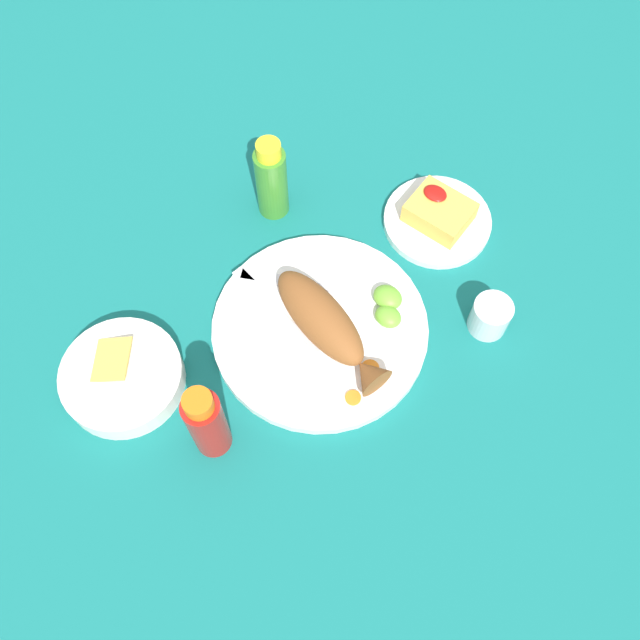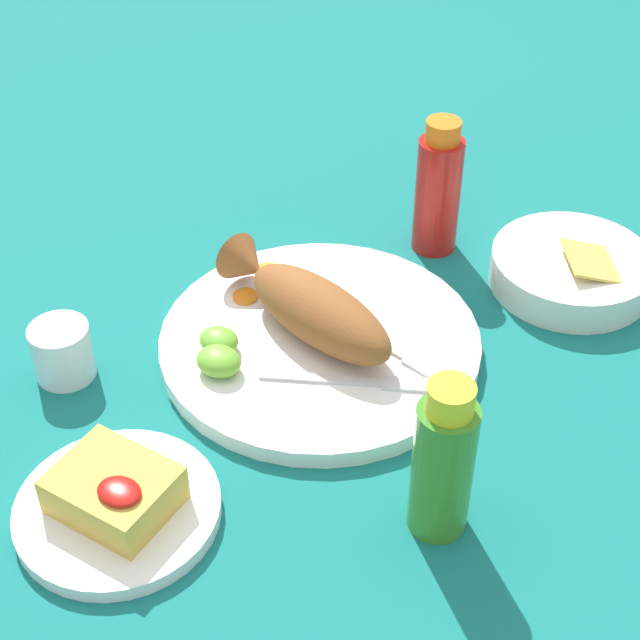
{
  "view_description": "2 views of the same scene",
  "coord_description": "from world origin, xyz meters",
  "views": [
    {
      "loc": [
        -0.28,
        0.37,
        0.95
      ],
      "look_at": [
        0.0,
        0.0,
        0.04
      ],
      "focal_mm": 40.0,
      "sensor_mm": 36.0,
      "label": 1
    },
    {
      "loc": [
        0.38,
        -0.63,
        0.64
      ],
      "look_at": [
        0.0,
        0.0,
        0.04
      ],
      "focal_mm": 55.0,
      "sensor_mm": 36.0,
      "label": 2
    }
  ],
  "objects": [
    {
      "name": "ground_plane",
      "position": [
        0.0,
        0.0,
        0.0
      ],
      "size": [
        4.0,
        4.0,
        0.0
      ],
      "primitive_type": "plane",
      "color": "#146B66"
    },
    {
      "name": "main_plate",
      "position": [
        0.0,
        0.0,
        0.01
      ],
      "size": [
        0.32,
        0.32,
        0.02
      ],
      "primitive_type": "cylinder",
      "color": "white",
      "rests_on": "ground_plane"
    },
    {
      "name": "fried_fish",
      "position": [
        -0.01,
        0.0,
        0.05
      ],
      "size": [
        0.23,
        0.12,
        0.06
      ],
      "rotation": [
        0.0,
        0.0,
        -0.27
      ],
      "color": "brown",
      "rests_on": "main_plate"
    },
    {
      "name": "fork_near",
      "position": [
        0.08,
        0.02,
        0.02
      ],
      "size": [
        0.18,
        0.05,
        0.0
      ],
      "rotation": [
        0.0,
        0.0,
        6.09
      ],
      "color": "silver",
      "rests_on": "main_plate"
    },
    {
      "name": "fork_far",
      "position": [
        0.08,
        -0.03,
        0.02
      ],
      "size": [
        0.17,
        0.09,
        0.0
      ],
      "rotation": [
        0.0,
        0.0,
        6.73
      ],
      "color": "silver",
      "rests_on": "main_plate"
    },
    {
      "name": "carrot_slice_near",
      "position": [
        -0.1,
        0.06,
        0.02
      ],
      "size": [
        0.02,
        0.02,
        0.0
      ],
      "primitive_type": "cylinder",
      "color": "orange",
      "rests_on": "main_plate"
    },
    {
      "name": "carrot_slice_mid",
      "position": [
        -0.1,
        0.01,
        0.02
      ],
      "size": [
        0.03,
        0.03,
        0.0
      ],
      "primitive_type": "cylinder",
      "color": "orange",
      "rests_on": "main_plate"
    },
    {
      "name": "lime_wedge_main",
      "position": [
        -0.07,
        -0.07,
        0.03
      ],
      "size": [
        0.04,
        0.03,
        0.02
      ],
      "primitive_type": "ellipsoid",
      "color": "#6BB233",
      "rests_on": "main_plate"
    },
    {
      "name": "lime_wedge_side",
      "position": [
        -0.05,
        -0.09,
        0.03
      ],
      "size": [
        0.04,
        0.04,
        0.02
      ],
      "primitive_type": "ellipsoid",
      "color": "#6BB233",
      "rests_on": "main_plate"
    },
    {
      "name": "hot_sauce_bottle_red",
      "position": [
        0.02,
        0.22,
        0.07
      ],
      "size": [
        0.05,
        0.05,
        0.16
      ],
      "color": "#B21914",
      "rests_on": "ground_plane"
    },
    {
      "name": "hot_sauce_bottle_green",
      "position": [
        0.19,
        -0.13,
        0.07
      ],
      "size": [
        0.05,
        0.05,
        0.15
      ],
      "color": "#3D8428",
      "rests_on": "ground_plane"
    },
    {
      "name": "salt_cup",
      "position": [
        -0.19,
        -0.16,
        0.02
      ],
      "size": [
        0.06,
        0.06,
        0.06
      ],
      "color": "silver",
      "rests_on": "ground_plane"
    },
    {
      "name": "side_plate_fries",
      "position": [
        -0.03,
        -0.27,
        0.01
      ],
      "size": [
        0.17,
        0.17,
        0.01
      ],
      "primitive_type": "cylinder",
      "color": "white",
      "rests_on": "ground_plane"
    },
    {
      "name": "fries_pile",
      "position": [
        -0.03,
        -0.27,
        0.03
      ],
      "size": [
        0.09,
        0.08,
        0.04
      ],
      "color": "gold",
      "rests_on": "side_plate_fries"
    },
    {
      "name": "guacamole_bowl",
      "position": [
        0.17,
        0.23,
        0.02
      ],
      "size": [
        0.17,
        0.17,
        0.05
      ],
      "color": "white",
      "rests_on": "ground_plane"
    }
  ]
}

